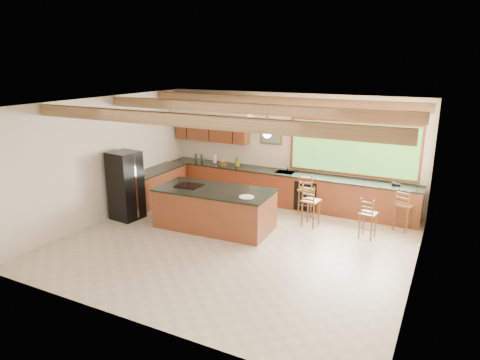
% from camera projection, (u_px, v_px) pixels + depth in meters
% --- Properties ---
extents(ground, '(7.20, 7.20, 0.00)m').
position_uv_depth(ground, '(235.00, 243.00, 9.28)').
color(ground, beige).
rests_on(ground, ground).
extents(room_shell, '(7.27, 6.54, 3.02)m').
position_uv_depth(room_shell, '(242.00, 137.00, 9.31)').
color(room_shell, silver).
rests_on(room_shell, ground).
extents(counter_run, '(7.12, 3.10, 1.24)m').
position_uv_depth(counter_run, '(251.00, 188.00, 11.67)').
color(counter_run, brown).
rests_on(counter_run, ground).
extents(island, '(2.77, 1.41, 0.97)m').
position_uv_depth(island, '(215.00, 208.00, 10.04)').
color(island, brown).
rests_on(island, ground).
extents(refrigerator, '(0.73, 0.71, 1.70)m').
position_uv_depth(refrigerator, '(126.00, 186.00, 10.54)').
color(refrigerator, black).
rests_on(refrigerator, ground).
extents(bar_stool_a, '(0.43, 0.43, 1.05)m').
position_uv_depth(bar_stool_a, '(310.00, 202.00, 10.03)').
color(bar_stool_a, brown).
rests_on(bar_stool_a, ground).
extents(bar_stool_b, '(0.43, 0.43, 1.11)m').
position_uv_depth(bar_stool_b, '(306.00, 190.00, 10.81)').
color(bar_stool_b, brown).
rests_on(bar_stool_b, ground).
extents(bar_stool_c, '(0.38, 0.38, 0.95)m').
position_uv_depth(bar_stool_c, '(368.00, 215.00, 9.37)').
color(bar_stool_c, brown).
rests_on(bar_stool_c, ground).
extents(bar_stool_d, '(0.46, 0.46, 1.03)m').
position_uv_depth(bar_stool_d, '(404.00, 206.00, 9.80)').
color(bar_stool_d, brown).
rests_on(bar_stool_d, ground).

